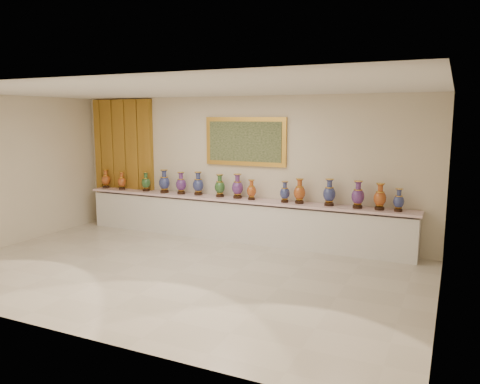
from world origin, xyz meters
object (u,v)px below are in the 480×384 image
object	(u,v)px
vase_0	(106,180)
vase_1	(122,181)
counter	(237,220)
vase_2	(146,182)

from	to	relation	value
vase_0	vase_1	distance (m)	0.50
counter	vase_1	xyz separation A→B (m)	(-2.95, -0.03, 0.65)
counter	vase_1	bearing A→B (deg)	-179.37
vase_0	vase_1	size ratio (longest dim) A/B	1.06
vase_0	vase_2	size ratio (longest dim) A/B	0.99
counter	vase_0	bearing A→B (deg)	-179.99
vase_0	vase_1	bearing A→B (deg)	-3.70
vase_2	counter	bearing A→B (deg)	0.34
vase_1	vase_2	xyz separation A→B (m)	(0.67, 0.02, 0.01)
vase_1	vase_2	bearing A→B (deg)	1.63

